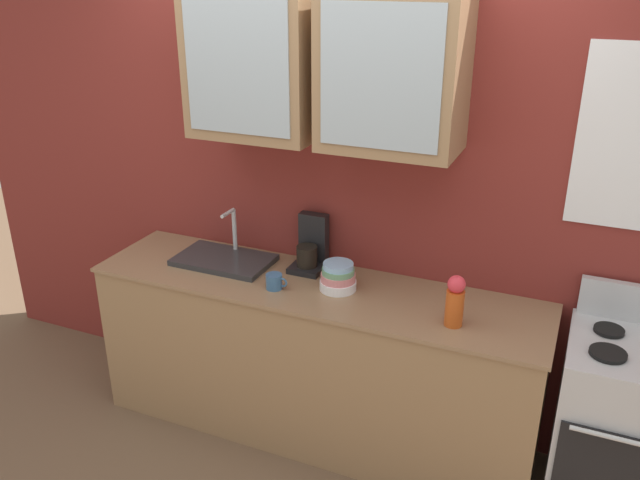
{
  "coord_description": "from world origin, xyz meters",
  "views": [
    {
      "loc": [
        1.19,
        -2.69,
        2.39
      ],
      "look_at": [
        0.03,
        0.0,
        1.14
      ],
      "focal_mm": 36.68,
      "sensor_mm": 36.0,
      "label": 1
    }
  ],
  "objects_px": {
    "sink_faucet": "(224,259)",
    "vase": "(455,301)",
    "cup_near_sink": "(274,281)",
    "coffee_maker": "(311,249)",
    "stove_range": "(622,433)",
    "bowl_stack": "(338,277)"
  },
  "relations": [
    {
      "from": "stove_range",
      "to": "coffee_maker",
      "type": "xyz_separation_m",
      "value": [
        -1.61,
        0.19,
        0.54
      ]
    },
    {
      "from": "bowl_stack",
      "to": "vase",
      "type": "distance_m",
      "value": 0.62
    },
    {
      "from": "stove_range",
      "to": "sink_faucet",
      "type": "xyz_separation_m",
      "value": [
        -2.06,
        0.06,
        0.46
      ]
    },
    {
      "from": "coffee_maker",
      "to": "vase",
      "type": "bearing_deg",
      "value": -19.69
    },
    {
      "from": "bowl_stack",
      "to": "cup_near_sink",
      "type": "bearing_deg",
      "value": -157.55
    },
    {
      "from": "stove_range",
      "to": "bowl_stack",
      "type": "distance_m",
      "value": 1.47
    },
    {
      "from": "sink_faucet",
      "to": "vase",
      "type": "bearing_deg",
      "value": -7.43
    },
    {
      "from": "cup_near_sink",
      "to": "sink_faucet",
      "type": "bearing_deg",
      "value": 156.7
    },
    {
      "from": "sink_faucet",
      "to": "coffee_maker",
      "type": "xyz_separation_m",
      "value": [
        0.46,
        0.13,
        0.09
      ]
    },
    {
      "from": "cup_near_sink",
      "to": "coffee_maker",
      "type": "bearing_deg",
      "value": 77.79
    },
    {
      "from": "vase",
      "to": "sink_faucet",
      "type": "bearing_deg",
      "value": 172.57
    },
    {
      "from": "vase",
      "to": "stove_range",
      "type": "bearing_deg",
      "value": 7.98
    },
    {
      "from": "sink_faucet",
      "to": "bowl_stack",
      "type": "bearing_deg",
      "value": -4.01
    },
    {
      "from": "sink_faucet",
      "to": "cup_near_sink",
      "type": "xyz_separation_m",
      "value": [
        0.39,
        -0.17,
        0.02
      ]
    },
    {
      "from": "coffee_maker",
      "to": "bowl_stack",
      "type": "bearing_deg",
      "value": -38.0
    },
    {
      "from": "sink_faucet",
      "to": "bowl_stack",
      "type": "distance_m",
      "value": 0.69
    },
    {
      "from": "sink_faucet",
      "to": "stove_range",
      "type": "bearing_deg",
      "value": -1.65
    },
    {
      "from": "bowl_stack",
      "to": "coffee_maker",
      "type": "height_order",
      "value": "coffee_maker"
    },
    {
      "from": "sink_faucet",
      "to": "coffee_maker",
      "type": "bearing_deg",
      "value": 15.9
    },
    {
      "from": "bowl_stack",
      "to": "cup_near_sink",
      "type": "relative_size",
      "value": 1.61
    },
    {
      "from": "sink_faucet",
      "to": "cup_near_sink",
      "type": "height_order",
      "value": "sink_faucet"
    },
    {
      "from": "coffee_maker",
      "to": "stove_range",
      "type": "bearing_deg",
      "value": -6.72
    }
  ]
}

